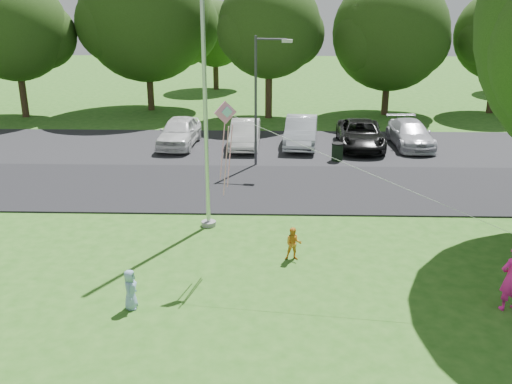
{
  "coord_description": "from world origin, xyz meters",
  "views": [
    {
      "loc": [
        -1.34,
        -13.11,
        7.64
      ],
      "look_at": [
        -1.84,
        4.0,
        1.6
      ],
      "focal_mm": 40.0,
      "sensor_mm": 36.0,
      "label": 1
    }
  ],
  "objects_px": {
    "woman": "(512,278)",
    "child_blue": "(130,289)",
    "flagpole": "(205,106)",
    "street_lamp": "(261,90)",
    "trash_can": "(337,152)",
    "kite": "(232,130)",
    "child_yellow": "(293,244)"
  },
  "relations": [
    {
      "from": "trash_can",
      "to": "kite",
      "type": "height_order",
      "value": "kite"
    },
    {
      "from": "woman",
      "to": "child_yellow",
      "type": "relative_size",
      "value": 1.74
    },
    {
      "from": "child_yellow",
      "to": "child_blue",
      "type": "height_order",
      "value": "child_blue"
    },
    {
      "from": "flagpole",
      "to": "street_lamp",
      "type": "height_order",
      "value": "flagpole"
    },
    {
      "from": "trash_can",
      "to": "woman",
      "type": "height_order",
      "value": "woman"
    },
    {
      "from": "flagpole",
      "to": "child_blue",
      "type": "distance_m",
      "value": 6.71
    },
    {
      "from": "street_lamp",
      "to": "woman",
      "type": "distance_m",
      "value": 14.27
    },
    {
      "from": "flagpole",
      "to": "woman",
      "type": "xyz_separation_m",
      "value": [
        8.18,
        -5.25,
        -3.28
      ]
    },
    {
      "from": "street_lamp",
      "to": "child_blue",
      "type": "bearing_deg",
      "value": -95.17
    },
    {
      "from": "child_yellow",
      "to": "kite",
      "type": "height_order",
      "value": "kite"
    },
    {
      "from": "child_blue",
      "to": "flagpole",
      "type": "bearing_deg",
      "value": -14.12
    },
    {
      "from": "flagpole",
      "to": "kite",
      "type": "xyz_separation_m",
      "value": [
        1.08,
        -3.05,
        -0.08
      ]
    },
    {
      "from": "flagpole",
      "to": "child_yellow",
      "type": "bearing_deg",
      "value": -41.95
    },
    {
      "from": "kite",
      "to": "woman",
      "type": "bearing_deg",
      "value": -40.56
    },
    {
      "from": "street_lamp",
      "to": "woman",
      "type": "bearing_deg",
      "value": -53.9
    },
    {
      "from": "street_lamp",
      "to": "trash_can",
      "type": "height_order",
      "value": "street_lamp"
    },
    {
      "from": "trash_can",
      "to": "kite",
      "type": "xyz_separation_m",
      "value": [
        -4.17,
        -11.05,
        3.63
      ]
    },
    {
      "from": "street_lamp",
      "to": "child_yellow",
      "type": "distance_m",
      "value": 10.23
    },
    {
      "from": "flagpole",
      "to": "child_blue",
      "type": "bearing_deg",
      "value": -104.23
    },
    {
      "from": "woman",
      "to": "child_yellow",
      "type": "bearing_deg",
      "value": -38.97
    },
    {
      "from": "woman",
      "to": "child_blue",
      "type": "bearing_deg",
      "value": -10.87
    },
    {
      "from": "trash_can",
      "to": "child_blue",
      "type": "distance_m",
      "value": 15.01
    },
    {
      "from": "flagpole",
      "to": "trash_can",
      "type": "bearing_deg",
      "value": 56.73
    },
    {
      "from": "woman",
      "to": "kite",
      "type": "bearing_deg",
      "value": -29.33
    },
    {
      "from": "flagpole",
      "to": "kite",
      "type": "bearing_deg",
      "value": -70.53
    },
    {
      "from": "street_lamp",
      "to": "kite",
      "type": "xyz_separation_m",
      "value": [
        -0.56,
        -10.22,
        0.57
      ]
    },
    {
      "from": "street_lamp",
      "to": "woman",
      "type": "height_order",
      "value": "street_lamp"
    },
    {
      "from": "woman",
      "to": "flagpole",
      "type": "bearing_deg",
      "value": -44.84
    },
    {
      "from": "child_yellow",
      "to": "kite",
      "type": "bearing_deg",
      "value": -162.92
    },
    {
      "from": "street_lamp",
      "to": "child_blue",
      "type": "relative_size",
      "value": 5.49
    },
    {
      "from": "flagpole",
      "to": "child_blue",
      "type": "height_order",
      "value": "flagpole"
    },
    {
      "from": "trash_can",
      "to": "child_yellow",
      "type": "distance_m",
      "value": 10.82
    }
  ]
}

